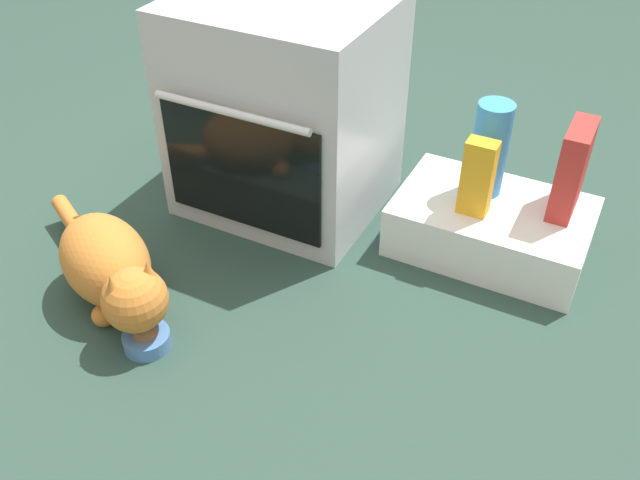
{
  "coord_description": "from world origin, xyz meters",
  "views": [
    {
      "loc": [
        1.01,
        -1.35,
        1.39
      ],
      "look_at": [
        0.35,
        -0.06,
        0.25
      ],
      "focal_mm": 38.67,
      "sensor_mm": 36.0,
      "label": 1
    }
  ],
  "objects_px": {
    "cat": "(111,267)",
    "water_bottle": "(490,149)",
    "pantry_cabinet": "(491,227)",
    "juice_carton": "(477,178)",
    "oven": "(285,108)",
    "cereal_box": "(572,170)",
    "food_bowl": "(146,338)"
  },
  "relations": [
    {
      "from": "food_bowl",
      "to": "pantry_cabinet",
      "type": "bearing_deg",
      "value": 50.19
    },
    {
      "from": "cereal_box",
      "to": "juice_carton",
      "type": "bearing_deg",
      "value": -150.35
    },
    {
      "from": "pantry_cabinet",
      "to": "juice_carton",
      "type": "xyz_separation_m",
      "value": [
        -0.05,
        -0.07,
        0.21
      ]
    },
    {
      "from": "pantry_cabinet",
      "to": "oven",
      "type": "bearing_deg",
      "value": -176.13
    },
    {
      "from": "pantry_cabinet",
      "to": "cat",
      "type": "distance_m",
      "value": 1.16
    },
    {
      "from": "food_bowl",
      "to": "water_bottle",
      "type": "xyz_separation_m",
      "value": [
        0.64,
        0.9,
        0.29
      ]
    },
    {
      "from": "oven",
      "to": "cereal_box",
      "type": "bearing_deg",
      "value": 7.51
    },
    {
      "from": "cereal_box",
      "to": "cat",
      "type": "bearing_deg",
      "value": -142.8
    },
    {
      "from": "cat",
      "to": "cereal_box",
      "type": "distance_m",
      "value": 1.36
    },
    {
      "from": "pantry_cabinet",
      "to": "cereal_box",
      "type": "bearing_deg",
      "value": 20.56
    },
    {
      "from": "cat",
      "to": "water_bottle",
      "type": "relative_size",
      "value": 2.32
    },
    {
      "from": "cereal_box",
      "to": "juice_carton",
      "type": "distance_m",
      "value": 0.28
    },
    {
      "from": "oven",
      "to": "cereal_box",
      "type": "distance_m",
      "value": 0.9
    },
    {
      "from": "oven",
      "to": "pantry_cabinet",
      "type": "distance_m",
      "value": 0.76
    },
    {
      "from": "food_bowl",
      "to": "cereal_box",
      "type": "bearing_deg",
      "value": 45.74
    },
    {
      "from": "food_bowl",
      "to": "cereal_box",
      "type": "height_order",
      "value": "cereal_box"
    },
    {
      "from": "oven",
      "to": "food_bowl",
      "type": "height_order",
      "value": "oven"
    },
    {
      "from": "oven",
      "to": "water_bottle",
      "type": "relative_size",
      "value": 2.35
    },
    {
      "from": "pantry_cabinet",
      "to": "juice_carton",
      "type": "bearing_deg",
      "value": -128.29
    },
    {
      "from": "cereal_box",
      "to": "food_bowl",
      "type": "bearing_deg",
      "value": -134.26
    },
    {
      "from": "water_bottle",
      "to": "juice_carton",
      "type": "height_order",
      "value": "water_bottle"
    },
    {
      "from": "pantry_cabinet",
      "to": "cat",
      "type": "relative_size",
      "value": 0.85
    },
    {
      "from": "cat",
      "to": "juice_carton",
      "type": "distance_m",
      "value": 1.08
    },
    {
      "from": "pantry_cabinet",
      "to": "cat",
      "type": "height_order",
      "value": "cat"
    },
    {
      "from": "food_bowl",
      "to": "cat",
      "type": "relative_size",
      "value": 0.19
    },
    {
      "from": "food_bowl",
      "to": "cat",
      "type": "distance_m",
      "value": 0.23
    },
    {
      "from": "oven",
      "to": "cereal_box",
      "type": "height_order",
      "value": "oven"
    },
    {
      "from": "pantry_cabinet",
      "to": "food_bowl",
      "type": "relative_size",
      "value": 4.57
    },
    {
      "from": "oven",
      "to": "cereal_box",
      "type": "xyz_separation_m",
      "value": [
        0.9,
        0.12,
        -0.04
      ]
    },
    {
      "from": "oven",
      "to": "pantry_cabinet",
      "type": "xyz_separation_m",
      "value": [
        0.71,
        0.05,
        -0.27
      ]
    },
    {
      "from": "food_bowl",
      "to": "cat",
      "type": "xyz_separation_m",
      "value": [
        -0.18,
        0.1,
        0.11
      ]
    },
    {
      "from": "cat",
      "to": "water_bottle",
      "type": "height_order",
      "value": "water_bottle"
    }
  ]
}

